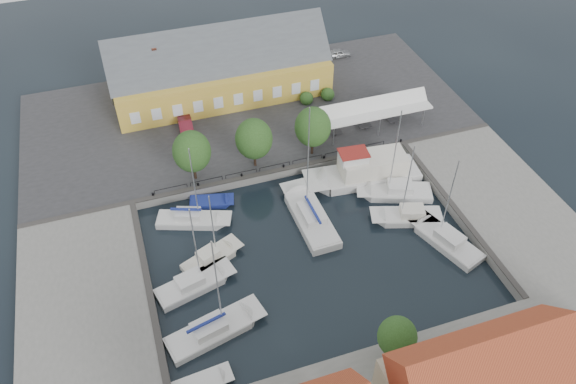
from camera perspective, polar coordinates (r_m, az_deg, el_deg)
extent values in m
plane|color=black|center=(58.09, 1.89, -4.92)|extent=(140.00, 140.00, 0.00)
cube|color=#2D2D30|center=(74.36, -4.21, 7.93)|extent=(56.00, 26.00, 1.00)
cube|color=slate|center=(55.24, -19.76, -11.14)|extent=(12.00, 24.00, 1.00)
cube|color=slate|center=(65.56, 20.92, -0.99)|extent=(12.00, 24.00, 1.00)
cube|color=#383533|center=(64.32, -1.22, 2.19)|extent=(56.00, 0.60, 0.12)
cube|color=#383533|center=(54.28, -13.96, -9.57)|extent=(0.60, 24.00, 0.12)
cube|color=#383533|center=(62.21, 16.82, -1.81)|extent=(0.60, 24.00, 0.12)
cylinder|color=black|center=(62.87, -13.55, -0.25)|extent=(0.24, 0.24, 0.40)
cylinder|color=black|center=(63.09, -9.12, 0.73)|extent=(0.24, 0.24, 0.40)
cylinder|color=black|center=(63.69, -4.73, 1.70)|extent=(0.24, 0.24, 0.40)
cylinder|color=black|center=(64.68, -0.46, 2.63)|extent=(0.24, 0.24, 0.40)
cylinder|color=black|center=(66.03, 3.68, 3.52)|extent=(0.24, 0.24, 0.40)
cylinder|color=black|center=(67.72, 7.63, 4.35)|extent=(0.24, 0.24, 0.40)
cylinder|color=black|center=(69.74, 11.38, 5.12)|extent=(0.24, 0.24, 0.40)
cube|color=gold|center=(76.60, -6.79, 11.35)|extent=(28.00, 10.00, 4.50)
cube|color=#474C51|center=(74.84, -7.02, 13.63)|extent=(28.56, 7.60, 7.60)
cube|color=gold|center=(81.07, -14.80, 11.69)|extent=(6.00, 6.00, 3.50)
cube|color=brown|center=(73.07, -13.41, 13.66)|extent=(0.60, 0.60, 1.20)
cube|color=white|center=(70.17, 8.76, 8.31)|extent=(14.00, 4.00, 0.25)
cylinder|color=silver|center=(67.46, 4.66, 5.69)|extent=(0.10, 0.10, 2.70)
cylinder|color=silver|center=(70.12, 3.56, 7.39)|extent=(0.10, 0.10, 2.70)
cylinder|color=silver|center=(69.66, 9.27, 6.59)|extent=(0.10, 0.10, 2.70)
cylinder|color=silver|center=(72.24, 8.04, 8.21)|extent=(0.10, 0.10, 2.70)
cylinder|color=silver|center=(72.30, 13.58, 7.38)|extent=(0.10, 0.10, 2.70)
cylinder|color=silver|center=(74.78, 12.26, 8.94)|extent=(0.10, 0.10, 2.70)
cylinder|color=black|center=(63.58, -9.46, 2.10)|extent=(0.30, 0.30, 2.10)
ellipsoid|color=#224518|center=(61.79, -9.75, 4.09)|extent=(4.20, 4.20, 4.83)
cylinder|color=black|center=(64.53, -3.38, 3.42)|extent=(0.30, 0.30, 2.10)
ellipsoid|color=#224518|center=(62.76, -3.49, 5.41)|extent=(4.20, 4.20, 4.83)
cylinder|color=black|center=(66.21, 2.46, 4.65)|extent=(0.30, 0.30, 2.10)
ellipsoid|color=#224518|center=(64.49, 2.54, 6.62)|extent=(4.20, 4.20, 4.83)
imported|color=#9CA0A3|center=(85.63, 5.16, 13.86)|extent=(3.76, 1.79, 1.24)
imported|color=maroon|center=(70.71, -10.32, 6.47)|extent=(1.90, 4.79, 1.55)
cube|color=silver|center=(59.59, 2.48, -3.16)|extent=(3.41, 8.62, 1.50)
cube|color=silver|center=(59.71, 2.12, -1.94)|extent=(3.32, 10.33, 0.08)
cube|color=silver|center=(58.83, 2.44, -2.17)|extent=(2.26, 3.47, 0.90)
cylinder|color=silver|center=(55.85, 2.05, 3.13)|extent=(0.12, 0.12, 12.83)
cube|color=navy|center=(58.16, 2.54, -1.79)|extent=(0.32, 4.28, 0.22)
cube|color=silver|center=(65.62, 8.44, 1.51)|extent=(11.17, 5.10, 1.80)
cube|color=silver|center=(64.60, 7.40, 1.96)|extent=(13.31, 5.15, 0.08)
cube|color=silver|center=(64.33, 8.62, 2.84)|extent=(7.75, 4.16, 2.20)
cube|color=silver|center=(62.71, 6.66, 3.51)|extent=(3.18, 2.51, 1.20)
cube|color=maroon|center=(62.30, 6.70, 3.98)|extent=(3.46, 2.66, 0.10)
cube|color=silver|center=(64.10, 11.32, -0.21)|extent=(7.38, 5.05, 1.30)
cube|color=silver|center=(63.49, 10.65, 0.25)|extent=(8.61, 5.42, 0.08)
cube|color=silver|center=(63.30, 11.31, 0.55)|extent=(3.23, 2.77, 0.90)
cylinder|color=silver|center=(60.02, 10.80, 3.97)|extent=(0.12, 0.12, 10.63)
cube|color=silver|center=(61.54, 12.48, -2.68)|extent=(6.69, 4.33, 1.30)
cube|color=silver|center=(60.89, 11.87, -2.24)|extent=(7.84, 4.61, 0.08)
cube|color=silver|center=(60.71, 12.50, -1.92)|extent=(2.89, 2.42, 0.90)
cylinder|color=silver|center=(57.67, 12.06, 0.98)|extent=(0.12, 0.12, 9.30)
cube|color=silver|center=(59.82, 16.03, -5.24)|extent=(4.91, 7.49, 1.30)
cube|color=silver|center=(59.62, 15.53, -4.32)|extent=(5.26, 8.77, 0.08)
cube|color=silver|center=(59.05, 16.11, -4.40)|extent=(2.69, 3.25, 0.90)
cylinder|color=silver|center=(56.49, 16.03, -0.69)|extent=(0.12, 0.12, 9.74)
cube|color=silver|center=(60.71, -10.12, -3.02)|extent=(6.82, 4.37, 1.30)
cube|color=silver|center=(60.07, -9.45, -2.58)|extent=(7.99, 4.72, 0.08)
cube|color=silver|center=(59.87, -10.11, -2.26)|extent=(2.95, 2.36, 0.90)
cylinder|color=silver|center=(56.81, -9.50, 0.68)|extent=(0.12, 0.12, 9.35)
cube|color=navy|center=(59.38, -10.34, -1.74)|extent=(3.09, 1.30, 0.22)
cube|color=silver|center=(56.60, -8.09, -7.10)|extent=(5.64, 4.09, 1.30)
cube|color=silver|center=(56.29, -7.62, -6.32)|extent=(6.56, 4.41, 0.08)
cube|color=silver|center=(55.77, -8.09, -6.28)|extent=(2.50, 2.21, 0.90)
cylinder|color=silver|center=(53.59, -7.66, -3.44)|extent=(0.12, 0.12, 7.76)
cube|color=silver|center=(54.84, -9.95, -9.65)|extent=(6.71, 4.04, 1.30)
cube|color=silver|center=(54.45, -9.29, -8.87)|extent=(7.90, 4.25, 0.08)
cube|color=silver|center=(53.97, -9.94, -8.84)|extent=(2.86, 2.31, 0.90)
cylinder|color=silver|center=(51.04, -9.39, -5.45)|extent=(0.12, 0.12, 9.31)
cube|color=silver|center=(51.61, -8.09, -14.20)|extent=(7.83, 4.46, 1.30)
cube|color=silver|center=(51.20, -7.22, -13.35)|extent=(9.24, 4.70, 0.08)
cube|color=silver|center=(50.69, -8.03, -13.41)|extent=(3.32, 2.55, 0.90)
cylinder|color=silver|center=(46.96, -7.18, -9.42)|extent=(0.12, 0.12, 10.85)
cube|color=navy|center=(50.03, -8.31, -13.02)|extent=(3.64, 1.07, 0.22)
cube|color=silver|center=(48.85, -8.57, -18.45)|extent=(4.95, 2.21, 0.08)
cube|color=navy|center=(62.43, -8.13, -1.13)|extent=(4.30, 2.86, 0.80)
cube|color=navy|center=(62.09, -7.71, -0.81)|extent=(5.05, 2.98, 0.08)
cube|color=#B04B26|center=(40.23, 19.78, -17.14)|extent=(12.36, 6.50, 6.50)
cube|color=brown|center=(37.56, 16.48, -17.51)|extent=(0.70, 0.70, 1.00)
cube|color=brown|center=(40.13, 23.19, -14.73)|extent=(0.60, 0.60, 0.80)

